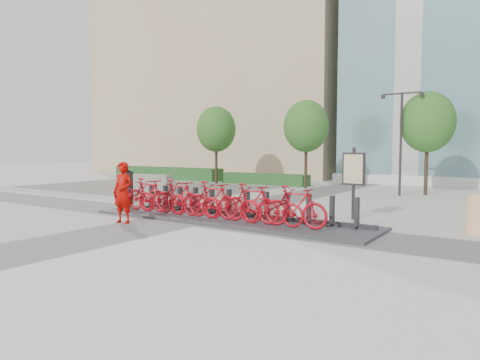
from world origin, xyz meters
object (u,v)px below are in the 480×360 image
Objects in this scene: jersey_barrier at (150,183)px; map_sign at (354,172)px; kiosk at (127,189)px; worker_red at (123,192)px; bike_0 at (133,195)px; construction_barrel at (478,215)px.

map_sign reaches higher than jersey_barrier.
map_sign is at bearing 18.46° from kiosk.
map_sign is at bearing 30.33° from worker_red.
worker_red is (1.58, -1.83, 0.33)m from bike_0.
construction_barrel reaches higher than jersey_barrier.
construction_barrel is at bearing -78.63° from bike_0.
construction_barrel is (9.14, 3.98, -0.41)m from worker_red.
bike_0 is 0.84× the size of jersey_barrier.
worker_red is at bearing -61.59° from jersey_barrier.
bike_0 is 2.44m from worker_red.
jersey_barrier is at bearing 175.33° from map_sign.
jersey_barrier is at bearing 167.35° from construction_barrel.
jersey_barrier is (-15.75, 3.53, -0.07)m from construction_barrel.
kiosk is 0.60× the size of jersey_barrier.
bike_0 is 10.94m from construction_barrel.
worker_red is 0.79× the size of jersey_barrier.
jersey_barrier is at bearing 122.14° from worker_red.
worker_red is 7.25m from map_sign.
construction_barrel is at bearing -25.57° from jersey_barrier.
map_sign is (12.19, -2.92, 1.07)m from jersey_barrier.
bike_0 is at bearing -150.03° from map_sign.
jersey_barrier is (-4.22, 5.28, -0.31)m from kiosk.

